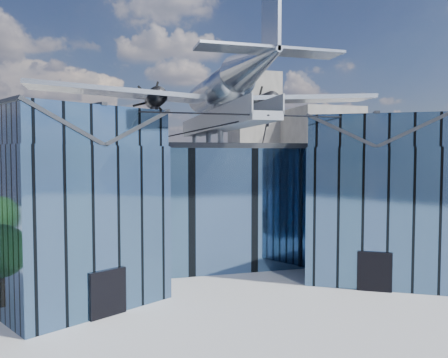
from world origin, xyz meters
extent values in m
plane|color=#949498|center=(0.00, 0.00, 0.00)|extent=(120.00, 120.00, 0.00)
cube|color=#416084|center=(0.00, 9.00, 4.75)|extent=(28.00, 14.00, 9.50)
cube|color=#26292E|center=(0.00, 9.00, 9.70)|extent=(28.00, 14.00, 0.40)
cube|color=#416084|center=(-10.50, -1.00, 4.75)|extent=(11.79, 11.43, 9.50)
cube|color=#416084|center=(-10.50, -1.00, 10.60)|extent=(11.56, 11.20, 2.20)
cube|color=#26292E|center=(-12.45, -2.12, 10.60)|extent=(7.98, 9.23, 2.40)
cube|color=#26292E|center=(-8.55, 0.12, 10.60)|extent=(7.98, 9.23, 2.40)
cube|color=#26292E|center=(-10.50, -1.00, 11.75)|extent=(4.30, 7.10, 0.18)
cube|color=black|center=(-8.48, -4.51, 1.30)|extent=(2.03, 1.32, 2.60)
cube|color=black|center=(-6.60, 1.25, 4.75)|extent=(0.34, 0.34, 9.50)
cube|color=#416084|center=(10.50, -1.00, 4.75)|extent=(11.79, 11.43, 9.50)
cube|color=#416084|center=(10.50, -1.00, 10.60)|extent=(11.56, 11.20, 2.20)
cube|color=#26292E|center=(8.55, 0.12, 10.60)|extent=(7.98, 9.23, 2.40)
cube|color=#26292E|center=(12.45, -2.12, 10.60)|extent=(7.98, 9.23, 2.40)
cube|color=#26292E|center=(10.50, -1.00, 11.75)|extent=(4.30, 7.10, 0.18)
cube|color=black|center=(8.48, -4.51, 1.30)|extent=(2.03, 1.32, 2.60)
cube|color=black|center=(6.60, 1.25, 4.75)|extent=(0.34, 0.34, 9.50)
cube|color=gray|center=(0.00, 3.50, 11.10)|extent=(1.80, 21.00, 0.50)
cube|color=gray|center=(-0.90, 3.50, 11.75)|extent=(0.08, 21.00, 1.10)
cube|color=gray|center=(0.90, 3.50, 11.75)|extent=(0.08, 21.00, 1.10)
cylinder|color=gray|center=(0.00, 13.00, 10.43)|extent=(0.44, 0.44, 1.35)
cylinder|color=gray|center=(0.00, 7.00, 10.43)|extent=(0.44, 0.44, 1.35)
cylinder|color=gray|center=(0.00, 3.00, 10.43)|extent=(0.44, 0.44, 1.35)
cylinder|color=gray|center=(0.00, 4.00, 12.05)|extent=(0.70, 0.70, 1.40)
cylinder|color=black|center=(-5.25, -4.00, 11.40)|extent=(10.55, 6.08, 0.69)
cylinder|color=black|center=(5.25, -4.00, 11.40)|extent=(10.55, 6.08, 0.69)
cylinder|color=black|center=(-3.00, 1.50, 10.55)|extent=(6.09, 17.04, 1.19)
cylinder|color=black|center=(3.00, 1.50, 10.55)|extent=(6.09, 17.04, 1.19)
cylinder|color=#B4BBC2|center=(0.00, 4.00, 14.00)|extent=(2.50, 11.00, 2.50)
sphere|color=#B4BBC2|center=(0.00, 9.50, 14.00)|extent=(2.50, 2.50, 2.50)
cube|color=black|center=(0.00, 8.50, 14.69)|extent=(1.60, 1.40, 0.50)
cone|color=#B4BBC2|center=(0.00, -5.00, 14.30)|extent=(2.50, 7.00, 2.50)
cube|color=#B4BBC2|center=(0.00, -7.30, 15.90)|extent=(0.18, 2.40, 3.40)
cube|color=#B4BBC2|center=(0.00, -7.20, 14.50)|extent=(8.00, 1.80, 0.14)
cube|color=#B4BBC2|center=(-7.00, 5.00, 13.70)|extent=(14.00, 3.20, 1.08)
cylinder|color=black|center=(-4.60, 5.60, 13.45)|extent=(1.44, 3.20, 1.44)
cone|color=black|center=(-4.60, 7.40, 13.45)|extent=(0.70, 0.70, 0.70)
cube|color=black|center=(-4.60, 7.55, 13.45)|extent=(1.05, 0.06, 3.33)
cube|color=black|center=(-4.60, 7.55, 13.45)|extent=(2.53, 0.06, 2.53)
cube|color=black|center=(-4.60, 7.55, 13.45)|extent=(3.33, 0.06, 1.05)
cylinder|color=black|center=(-4.60, 5.00, 12.22)|extent=(0.24, 0.24, 1.75)
cube|color=#B4BBC2|center=(7.00, 5.00, 13.70)|extent=(14.00, 3.20, 1.08)
cylinder|color=black|center=(4.60, 5.60, 13.45)|extent=(1.44, 3.20, 1.44)
cone|color=black|center=(4.60, 7.40, 13.45)|extent=(0.70, 0.70, 0.70)
cube|color=black|center=(4.60, 7.55, 13.45)|extent=(1.05, 0.06, 3.33)
cube|color=black|center=(4.60, 7.55, 13.45)|extent=(2.53, 0.06, 2.53)
cube|color=black|center=(4.60, 7.55, 13.45)|extent=(3.33, 0.06, 1.05)
cylinder|color=black|center=(4.60, 5.00, 12.22)|extent=(0.24, 0.24, 1.75)
cube|color=gray|center=(32.00, 48.00, 9.00)|extent=(12.00, 14.00, 18.00)
cube|color=gray|center=(-20.00, 55.00, 7.00)|extent=(14.00, 10.00, 14.00)
cube|color=gray|center=(22.00, 58.00, 13.00)|extent=(9.00, 9.00, 26.00)
camera|label=1|loc=(-8.59, -29.17, 8.89)|focal=35.00mm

